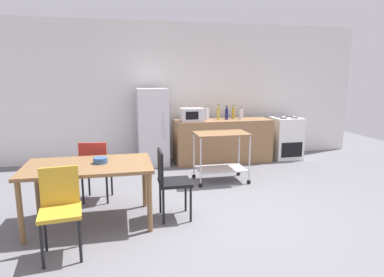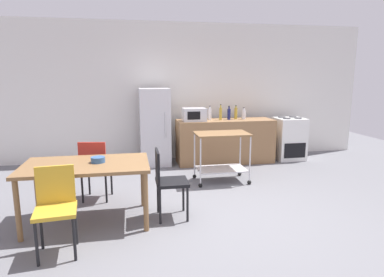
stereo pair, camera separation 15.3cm
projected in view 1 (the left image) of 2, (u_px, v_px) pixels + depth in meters
name	position (u px, v px, depth m)	size (l,w,h in m)	color
ground_plane	(217.00, 215.00, 4.36)	(12.00, 12.00, 0.00)	slate
back_wall	(175.00, 92.00, 7.16)	(8.40, 0.12, 2.90)	silver
kitchen_counter	(223.00, 141.00, 6.96)	(2.00, 0.64, 0.90)	olive
dining_table	(89.00, 171.00, 4.00)	(1.50, 0.90, 0.75)	brown
chair_red	(96.00, 167.00, 4.74)	(0.46, 0.46, 0.89)	#B72D23
chair_mustard	(60.00, 206.00, 3.32)	(0.44, 0.44, 0.89)	gold
chair_black	(170.00, 179.00, 4.17)	(0.40, 0.40, 0.89)	black
stove_oven	(285.00, 138.00, 7.29)	(0.60, 0.61, 0.92)	white
refrigerator	(153.00, 127.00, 6.69)	(0.60, 0.63, 1.55)	silver
kitchen_cart	(221.00, 149.00, 5.65)	(0.91, 0.57, 0.85)	brown
microwave	(192.00, 115.00, 6.65)	(0.46, 0.35, 0.26)	silver
bottle_soda	(208.00, 114.00, 6.84)	(0.07, 0.07, 0.29)	silver
bottle_vinegar	(218.00, 113.00, 6.83)	(0.06, 0.06, 0.32)	gold
bottle_olive_oil	(227.00, 114.00, 6.87)	(0.07, 0.07, 0.29)	navy
bottle_hot_sauce	(233.00, 113.00, 6.97)	(0.07, 0.07, 0.29)	gold
bottle_soy_sauce	(241.00, 114.00, 6.96)	(0.08, 0.08, 0.25)	silver
fruit_bowl	(100.00, 160.00, 4.03)	(0.17, 0.17, 0.07)	#33598C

